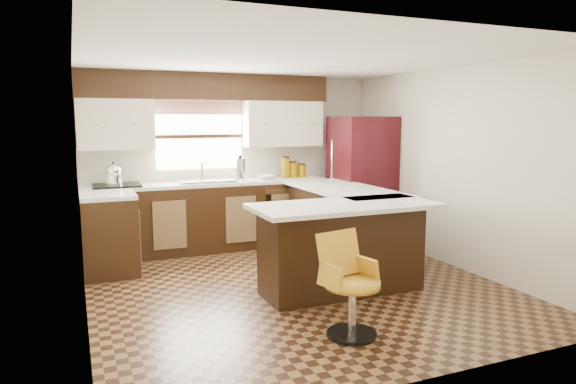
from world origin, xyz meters
name	(u,v)px	position (x,y,z in m)	size (l,w,h in m)	color
floor	(295,286)	(0.00, 0.00, 0.00)	(4.40, 4.40, 0.00)	#49301A
ceiling	(295,58)	(0.00, 0.00, 2.40)	(4.40, 4.40, 0.00)	silver
wall_back	(234,160)	(0.00, 2.20, 1.20)	(4.40, 4.40, 0.00)	beige
wall_front	(429,209)	(0.00, -2.20, 1.20)	(4.40, 4.40, 0.00)	beige
wall_left	(80,185)	(-2.10, 0.00, 1.20)	(4.40, 4.40, 0.00)	beige
wall_right	(454,168)	(2.10, 0.00, 1.20)	(4.40, 4.40, 0.00)	beige
base_cab_back	(210,217)	(-0.45, 1.90, 0.45)	(3.30, 0.60, 0.90)	black
base_cab_left	(109,236)	(-1.80, 1.25, 0.45)	(0.60, 0.70, 0.90)	black
counter_back	(209,183)	(-0.45, 1.90, 0.92)	(3.30, 0.60, 0.04)	silver
counter_left	(107,195)	(-1.80, 1.25, 0.92)	(0.60, 0.70, 0.04)	silver
soffit	(208,87)	(-0.40, 2.03, 2.22)	(3.40, 0.35, 0.36)	black
upper_cab_left	(115,124)	(-1.62, 2.03, 1.72)	(0.94, 0.35, 0.64)	beige
upper_cab_right	(282,124)	(0.68, 2.03, 1.72)	(1.14, 0.35, 0.64)	beige
window_pane	(200,136)	(-0.50, 2.18, 1.55)	(1.20, 0.02, 0.90)	white
valance	(200,108)	(-0.50, 2.14, 1.94)	(1.30, 0.06, 0.18)	#D19B93
sink	(206,181)	(-0.50, 1.88, 0.96)	(0.75, 0.45, 0.03)	#B2B2B7
dishwasher	(285,217)	(0.55, 1.61, 0.43)	(0.58, 0.03, 0.78)	black
cooktop	(117,185)	(-1.65, 1.88, 0.96)	(0.58, 0.50, 0.03)	black
peninsula_long	(341,227)	(0.90, 0.62, 0.45)	(0.60, 1.95, 0.90)	black
peninsula_return	(342,249)	(0.38, -0.35, 0.45)	(1.65, 0.60, 0.90)	black
counter_pen_long	(345,190)	(0.95, 0.62, 0.92)	(0.84, 1.95, 0.04)	silver
counter_pen_return	(345,206)	(0.35, -0.44, 0.92)	(1.89, 0.84, 0.04)	silver
refrigerator	(361,180)	(1.69, 1.47, 0.91)	(0.78, 0.75, 1.82)	#33080D
bar_chair	(353,286)	(-0.08, -1.37, 0.43)	(0.46, 0.46, 0.86)	#C38C1D
kettle	(113,173)	(-1.68, 1.88, 1.11)	(0.21, 0.21, 0.29)	silver
percolator	(240,169)	(0.00, 1.90, 1.10)	(0.15, 0.15, 0.31)	silver
mixing_bowl	(265,177)	(0.37, 1.90, 0.98)	(0.25, 0.25, 0.06)	white
canister_large	(285,168)	(0.69, 1.92, 1.09)	(0.13, 0.13, 0.28)	#7B5A04
canister_med	(293,170)	(0.81, 1.92, 1.05)	(0.13, 0.13, 0.21)	#7B5A04
canister_small	(302,171)	(0.94, 1.92, 1.03)	(0.12, 0.12, 0.17)	#7B5A04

